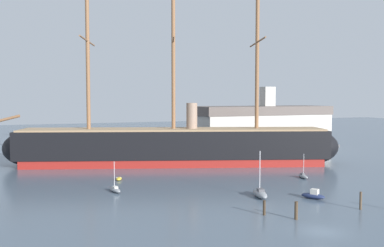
{
  "coord_description": "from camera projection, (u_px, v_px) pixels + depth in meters",
  "views": [
    {
      "loc": [
        -28.44,
        -34.94,
        13.82
      ],
      "look_at": [
        -1.28,
        32.79,
        9.4
      ],
      "focal_mm": 39.76,
      "sensor_mm": 36.0,
      "label": 1
    }
  ],
  "objects": [
    {
      "name": "ground_plane",
      "position": [
        322.0,
        232.0,
        43.77
      ],
      "size": [
        400.0,
        400.0,
        0.0
      ],
      "primitive_type": "plane",
      "color": "#4C5B6B"
    },
    {
      "name": "tall_ship",
      "position": [
        174.0,
        146.0,
        87.54
      ],
      "size": [
        72.78,
        30.3,
        36.29
      ],
      "color": "maroon",
      "rests_on": "ground"
    },
    {
      "name": "motorboat_foreground_right",
      "position": [
        313.0,
        195.0,
        58.19
      ],
      "size": [
        2.92,
        3.43,
        1.36
      ],
      "color": "#1E284C",
      "rests_on": "ground"
    },
    {
      "name": "sailboat_near_centre",
      "position": [
        260.0,
        193.0,
        59.15
      ],
      "size": [
        2.75,
        5.15,
        6.43
      ],
      "color": "gray",
      "rests_on": "ground"
    },
    {
      "name": "sailboat_mid_left",
      "position": [
        115.0,
        189.0,
        62.37
      ],
      "size": [
        1.61,
        3.58,
        4.5
      ],
      "color": "gray",
      "rests_on": "ground"
    },
    {
      "name": "sailboat_mid_right",
      "position": [
        303.0,
        176.0,
        73.11
      ],
      "size": [
        1.67,
        3.37,
        4.21
      ],
      "color": "gray",
      "rests_on": "ground"
    },
    {
      "name": "dinghy_alongside_bow",
      "position": [
        119.0,
        179.0,
        71.3
      ],
      "size": [
        1.57,
        2.28,
        0.5
      ],
      "color": "gold",
      "rests_on": "ground"
    },
    {
      "name": "dinghy_alongside_stern",
      "position": [
        280.0,
        165.0,
        84.96
      ],
      "size": [
        2.62,
        1.57,
        0.58
      ],
      "color": "silver",
      "rests_on": "ground"
    },
    {
      "name": "dinghy_far_left",
      "position": [
        22.0,
        166.0,
        83.8
      ],
      "size": [
        2.56,
        2.81,
        0.63
      ],
      "color": "#1E284C",
      "rests_on": "ground"
    },
    {
      "name": "dinghy_far_right",
      "position": [
        294.0,
        154.0,
        101.56
      ],
      "size": [
        1.55,
        3.04,
        0.69
      ],
      "color": "orange",
      "rests_on": "ground"
    },
    {
      "name": "dinghy_distant_centre",
      "position": [
        160.0,
        152.0,
        106.01
      ],
      "size": [
        2.12,
        3.15,
        0.69
      ],
      "color": "#236670",
      "rests_on": "ground"
    },
    {
      "name": "mooring_piling_nearest",
      "position": [
        264.0,
        208.0,
        50.02
      ],
      "size": [
        0.33,
        0.33,
        1.76
      ],
      "primitive_type": "cylinder",
      "color": "#382B1E",
      "rests_on": "ground"
    },
    {
      "name": "mooring_piling_left_pair",
      "position": [
        296.0,
        211.0,
        48.17
      ],
      "size": [
        0.39,
        0.39,
        2.08
      ],
      "primitive_type": "cylinder",
      "color": "#423323",
      "rests_on": "ground"
    },
    {
      "name": "mooring_piling_right_pair",
      "position": [
        361.0,
        201.0,
        52.5
      ],
      "size": [
        0.3,
        0.3,
        2.23
      ],
      "primitive_type": "cylinder",
      "color": "#4C3D2D",
      "rests_on": "ground"
    },
    {
      "name": "dockside_warehouse_right",
      "position": [
        262.0,
        127.0,
        117.13
      ],
      "size": [
        40.93,
        14.88,
        16.84
      ],
      "color": "#565659",
      "rests_on": "ground"
    }
  ]
}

